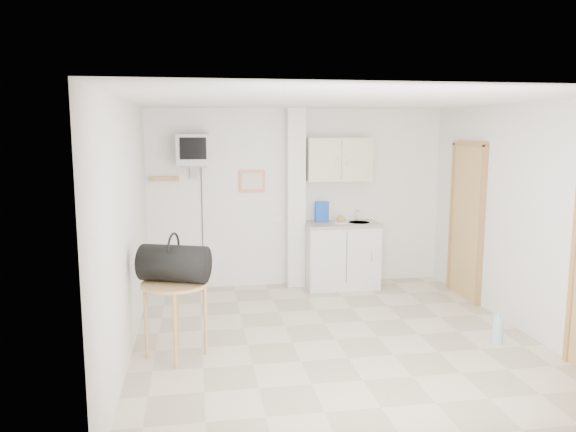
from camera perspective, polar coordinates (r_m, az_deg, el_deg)
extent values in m
plane|color=beige|center=(6.13, 4.84, -12.39)|extent=(4.50, 4.50, 0.00)
cube|color=white|center=(7.98, 0.99, 1.86)|extent=(4.20, 0.04, 2.50)
cube|color=white|center=(3.71, 13.68, -6.49)|extent=(4.20, 0.04, 2.50)
cube|color=white|center=(5.66, -16.07, -1.34)|extent=(0.04, 4.50, 2.50)
cube|color=white|center=(6.64, 22.85, -0.24)|extent=(0.04, 4.50, 2.50)
cube|color=white|center=(5.73, 5.16, 11.64)|extent=(4.20, 4.50, 0.04)
cube|color=white|center=(7.86, 0.78, 1.76)|extent=(0.25, 0.22, 2.50)
cube|color=#E07B60|center=(7.84, -3.67, 3.56)|extent=(0.36, 0.03, 0.30)
cube|color=silver|center=(7.83, -3.66, 3.55)|extent=(0.28, 0.01, 0.22)
cube|color=tan|center=(7.80, -12.49, 3.71)|extent=(0.40, 0.05, 0.06)
cube|color=white|center=(7.96, -1.27, -0.34)|extent=(0.15, 0.02, 0.08)
cylinder|color=tan|center=(7.75, -13.62, 3.57)|extent=(0.02, 0.08, 0.02)
cylinder|color=tan|center=(7.73, -11.40, 3.63)|extent=(0.02, 0.08, 0.02)
cube|color=#A47B3B|center=(7.73, 17.67, -0.64)|extent=(0.04, 0.75, 2.00)
cube|color=brown|center=(7.73, 17.64, -0.65)|extent=(0.06, 0.87, 2.06)
cube|color=silver|center=(7.98, 5.44, -4.09)|extent=(1.00, 0.55, 0.88)
cube|color=gray|center=(7.89, 5.49, -0.83)|extent=(1.03, 0.58, 0.04)
cylinder|color=#B7B7BA|center=(7.96, 7.23, -0.81)|extent=(0.30, 0.30, 0.05)
cylinder|color=#B7B7BA|center=(8.07, 6.96, 0.09)|extent=(0.02, 0.02, 0.16)
cylinder|color=#B7B7BA|center=(8.00, 7.09, 0.55)|extent=(0.02, 0.13, 0.02)
cube|color=beige|center=(7.89, 5.16, 5.76)|extent=(0.90, 0.32, 0.60)
cube|color=#1646B7|center=(7.90, 3.46, 0.43)|extent=(0.19, 0.07, 0.29)
cylinder|color=white|center=(7.87, 5.40, -0.65)|extent=(0.22, 0.22, 0.01)
sphere|color=tan|center=(7.86, 5.40, -0.32)|extent=(0.11, 0.11, 0.11)
cube|color=slate|center=(7.64, -9.58, 5.05)|extent=(0.36, 0.32, 0.02)
cube|color=slate|center=(7.78, -9.56, 4.53)|extent=(0.10, 0.06, 0.20)
cube|color=#ADACAF|center=(7.56, -9.62, 6.68)|extent=(0.44, 0.42, 0.40)
cube|color=black|center=(7.35, -9.63, 6.78)|extent=(0.34, 0.02, 0.28)
cylinder|color=black|center=(7.88, -8.69, -1.15)|extent=(0.01, 0.01, 1.73)
cylinder|color=tan|center=(5.56, -11.42, -6.78)|extent=(0.65, 0.65, 0.03)
cylinder|color=tan|center=(5.67, -8.38, -10.36)|extent=(0.04, 0.04, 0.72)
cylinder|color=tan|center=(5.95, -11.22, -9.53)|extent=(0.04, 0.04, 0.72)
cylinder|color=tan|center=(5.69, -14.21, -10.47)|extent=(0.04, 0.04, 0.72)
cylinder|color=tan|center=(5.41, -11.39, -11.42)|extent=(0.04, 0.04, 0.72)
cylinder|color=black|center=(5.55, -11.49, -4.74)|extent=(0.74, 0.57, 0.36)
torus|color=black|center=(5.52, -11.54, -3.03)|extent=(0.12, 0.26, 0.27)
cylinder|color=#9DC7D8|center=(6.34, 20.54, -10.80)|extent=(0.11, 0.11, 0.29)
cylinder|color=#9DC7D8|center=(6.29, 20.62, -9.39)|extent=(0.03, 0.03, 0.04)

